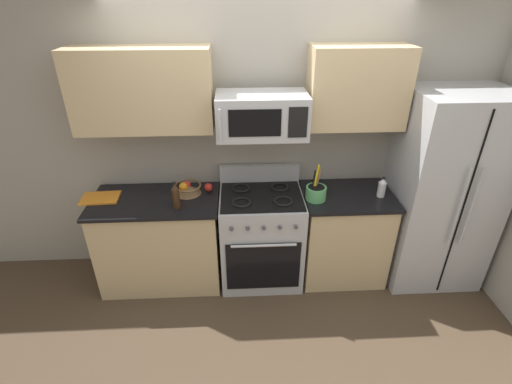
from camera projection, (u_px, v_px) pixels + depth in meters
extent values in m
plane|color=#473828|center=(265.00, 321.00, 3.28)|extent=(16.00, 16.00, 0.00)
cube|color=#9E998E|center=(259.00, 141.00, 3.53)|extent=(8.00, 0.10, 2.60)
cube|color=tan|center=(161.00, 242.00, 3.57)|extent=(1.10, 0.59, 0.88)
cube|color=black|center=(155.00, 201.00, 3.35)|extent=(1.14, 0.63, 0.03)
cube|color=#B2B5BA|center=(261.00, 237.00, 3.60)|extent=(0.76, 0.63, 0.91)
cube|color=black|center=(263.00, 266.00, 3.37)|extent=(0.67, 0.01, 0.51)
cylinder|color=#B2B5BA|center=(264.00, 246.00, 3.22)|extent=(0.57, 0.02, 0.02)
cube|color=black|center=(261.00, 196.00, 3.38)|extent=(0.73, 0.56, 0.02)
cube|color=#B2B5BA|center=(260.00, 174.00, 3.59)|extent=(0.76, 0.06, 0.18)
torus|color=black|center=(242.00, 202.00, 3.25)|extent=(0.17, 0.17, 0.02)
torus|color=black|center=(283.00, 201.00, 3.26)|extent=(0.17, 0.17, 0.02)
torus|color=black|center=(241.00, 188.00, 3.48)|extent=(0.17, 0.17, 0.02)
torus|color=black|center=(280.00, 187.00, 3.49)|extent=(0.17, 0.17, 0.02)
cylinder|color=#4C4C51|center=(231.00, 229.00, 3.14)|extent=(0.04, 0.02, 0.04)
cylinder|color=#4C4C51|center=(248.00, 228.00, 3.15)|extent=(0.04, 0.02, 0.04)
cylinder|color=#4C4C51|center=(264.00, 228.00, 3.16)|extent=(0.04, 0.02, 0.04)
cylinder|color=#4C4C51|center=(280.00, 227.00, 3.16)|extent=(0.04, 0.02, 0.04)
cylinder|color=#4C4C51|center=(296.00, 227.00, 3.17)|extent=(0.04, 0.02, 0.04)
cube|color=tan|center=(343.00, 236.00, 3.65)|extent=(0.78, 0.59, 0.88)
cube|color=black|center=(348.00, 196.00, 3.43)|extent=(0.82, 0.63, 0.03)
cube|color=#B2B5BA|center=(441.00, 191.00, 3.44)|extent=(0.86, 0.70, 1.85)
cube|color=black|center=(462.00, 212.00, 3.13)|extent=(0.01, 0.01, 1.76)
cylinder|color=#B2B5BA|center=(459.00, 209.00, 3.08)|extent=(0.02, 0.02, 0.74)
cylinder|color=#B2B5BA|center=(471.00, 209.00, 3.09)|extent=(0.02, 0.02, 0.74)
cube|color=#B2B5BA|center=(262.00, 115.00, 3.04)|extent=(0.74, 0.40, 0.35)
cube|color=black|center=(255.00, 123.00, 2.86)|extent=(0.41, 0.01, 0.22)
cube|color=black|center=(298.00, 122.00, 2.88)|extent=(0.15, 0.01, 0.24)
cylinder|color=#B2B5BA|center=(220.00, 125.00, 2.83)|extent=(0.02, 0.02, 0.24)
cube|color=tan|center=(142.00, 90.00, 3.03)|extent=(1.13, 0.34, 0.67)
cube|color=tan|center=(357.00, 88.00, 3.11)|extent=(0.81, 0.34, 0.67)
cylinder|color=#59AD66|center=(316.00, 193.00, 3.31)|extent=(0.18, 0.18, 0.12)
cylinder|color=black|center=(316.00, 192.00, 3.31)|extent=(0.15, 0.15, 0.10)
cylinder|color=olive|center=(318.00, 181.00, 3.27)|extent=(0.06, 0.04, 0.29)
cylinder|color=yellow|center=(316.00, 181.00, 3.28)|extent=(0.06, 0.03, 0.30)
cylinder|color=black|center=(313.00, 183.00, 3.31)|extent=(0.03, 0.03, 0.24)
cone|color=brown|center=(188.00, 189.00, 3.42)|extent=(0.24, 0.24, 0.08)
torus|color=brown|center=(188.00, 186.00, 3.40)|extent=(0.25, 0.25, 0.02)
sphere|color=red|center=(187.00, 185.00, 3.43)|extent=(0.07, 0.07, 0.07)
sphere|color=orange|center=(184.00, 187.00, 3.39)|extent=(0.08, 0.08, 0.08)
sphere|color=red|center=(209.00, 187.00, 3.46)|extent=(0.08, 0.08, 0.08)
cube|color=orange|center=(100.00, 198.00, 3.35)|extent=(0.34, 0.24, 0.02)
cylinder|color=#382314|center=(176.00, 198.00, 3.17)|extent=(0.07, 0.07, 0.18)
cone|color=#382314|center=(175.00, 186.00, 3.12)|extent=(0.06, 0.06, 0.05)
cylinder|color=black|center=(174.00, 183.00, 3.10)|extent=(0.03, 0.03, 0.01)
cylinder|color=silver|center=(382.00, 189.00, 3.36)|extent=(0.07, 0.07, 0.14)
cone|color=silver|center=(383.00, 181.00, 3.31)|extent=(0.06, 0.06, 0.04)
cylinder|color=black|center=(384.00, 178.00, 3.30)|extent=(0.03, 0.03, 0.01)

